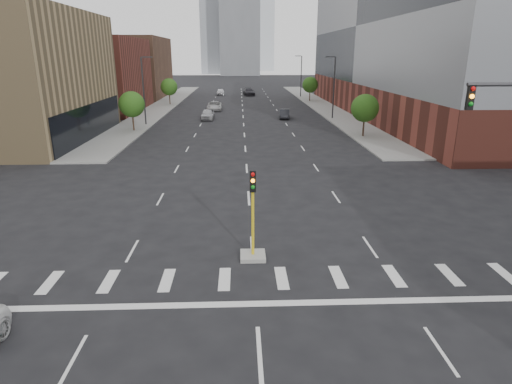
{
  "coord_description": "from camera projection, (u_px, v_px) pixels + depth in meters",
  "views": [
    {
      "loc": [
        -0.56,
        -9.62,
        9.34
      ],
      "look_at": [
        0.25,
        11.58,
        2.5
      ],
      "focal_mm": 30.0,
      "sensor_mm": 36.0,
      "label": 1
    }
  ],
  "objects": [
    {
      "name": "building_right_main",
      "position": [
        431.0,
        43.0,
        66.79
      ],
      "size": [
        24.0,
        70.0,
        22.0
      ],
      "color": "brown",
      "rests_on": "ground"
    },
    {
      "name": "streetlight_right_b",
      "position": [
        301.0,
        74.0,
        96.57
      ],
      "size": [
        1.6,
        0.22,
        9.07
      ],
      "color": "#2D2D30",
      "rests_on": "ground"
    },
    {
      "name": "tower_mid",
      "position": [
        240.0,
        25.0,
        195.47
      ],
      "size": [
        18.0,
        18.0,
        44.0
      ],
      "primitive_type": "cube",
      "color": "slate",
      "rests_on": "ground"
    },
    {
      "name": "median_traffic_signal",
      "position": [
        253.0,
        240.0,
        20.26
      ],
      "size": [
        1.2,
        1.2,
        4.4
      ],
      "color": "#999993",
      "rests_on": "ground"
    },
    {
      "name": "tree_left_far",
      "position": [
        169.0,
        87.0,
        81.8
      ],
      "size": [
        3.2,
        3.2,
        4.85
      ],
      "color": "#382619",
      "rests_on": "ground"
    },
    {
      "name": "building_left_far_a",
      "position": [
        79.0,
        75.0,
        71.95
      ],
      "size": [
        20.0,
        22.0,
        12.0
      ],
      "primitive_type": "cube",
      "color": "brown",
      "rests_on": "ground"
    },
    {
      "name": "tree_right_far",
      "position": [
        310.0,
        85.0,
        87.58
      ],
      "size": [
        3.2,
        3.2,
        4.85
      ],
      "color": "#382619",
      "rests_on": "ground"
    },
    {
      "name": "streetlight_left",
      "position": [
        144.0,
        88.0,
        57.56
      ],
      "size": [
        1.6,
        0.22,
        9.07
      ],
      "color": "#2D2D30",
      "rests_on": "ground"
    },
    {
      "name": "car_far_left",
      "position": [
        214.0,
        106.0,
        74.59
      ],
      "size": [
        2.55,
        5.41,
        1.49
      ],
      "primitive_type": "imported",
      "rotation": [
        0.0,
        0.0,
        0.01
      ],
      "color": "#B2B2B2",
      "rests_on": "ground"
    },
    {
      "name": "building_left_far_b",
      "position": [
        120.0,
        68.0,
        96.53
      ],
      "size": [
        20.0,
        24.0,
        13.0
      ],
      "primitive_type": "cube",
      "color": "brown",
      "rests_on": "ground"
    },
    {
      "name": "car_mid_right",
      "position": [
        284.0,
        114.0,
        64.97
      ],
      "size": [
        1.83,
        4.33,
        1.39
      ],
      "primitive_type": "imported",
      "rotation": [
        0.0,
        0.0,
        -0.09
      ],
      "color": "black",
      "rests_on": "ground"
    },
    {
      "name": "tree_right_near",
      "position": [
        365.0,
        108.0,
        49.54
      ],
      "size": [
        3.2,
        3.2,
        4.85
      ],
      "color": "#382619",
      "rests_on": "ground"
    },
    {
      "name": "tower_left",
      "position": [
        223.0,
        0.0,
        210.21
      ],
      "size": [
        22.0,
        22.0,
        70.0
      ],
      "primitive_type": "cube",
      "color": "#B2B7BC",
      "rests_on": "ground"
    },
    {
      "name": "sidewalk_right_far",
      "position": [
        320.0,
        104.0,
        82.93
      ],
      "size": [
        5.0,
        92.0,
        0.15
      ],
      "primitive_type": "cube",
      "color": "gray",
      "rests_on": "ground"
    },
    {
      "name": "tree_left_near",
      "position": [
        132.0,
        104.0,
        53.28
      ],
      "size": [
        3.2,
        3.2,
        4.85
      ],
      "color": "#382619",
      "rests_on": "ground"
    },
    {
      "name": "sidewalk_left_far",
      "position": [
        164.0,
        105.0,
        81.84
      ],
      "size": [
        5.0,
        92.0,
        0.15
      ],
      "primitive_type": "cube",
      "color": "gray",
      "rests_on": "ground"
    },
    {
      "name": "streetlight_right_a",
      "position": [
        333.0,
        85.0,
        63.29
      ],
      "size": [
        1.6,
        0.22,
        9.07
      ],
      "color": "#2D2D30",
      "rests_on": "ground"
    },
    {
      "name": "car_distant",
      "position": [
        221.0,
        92.0,
        102.65
      ],
      "size": [
        1.95,
        4.56,
        1.53
      ],
      "primitive_type": "imported",
      "rotation": [
        0.0,
        0.0,
        0.03
      ],
      "color": "silver",
      "rests_on": "ground"
    },
    {
      "name": "car_near_left",
      "position": [
        208.0,
        114.0,
        64.06
      ],
      "size": [
        1.95,
        4.63,
        1.56
      ],
      "primitive_type": "imported",
      "rotation": [
        0.0,
        0.0,
        -0.02
      ],
      "color": "#A5A6AA",
      "rests_on": "ground"
    },
    {
      "name": "car_deep_right",
      "position": [
        249.0,
        92.0,
        101.56
      ],
      "size": [
        2.88,
        5.91,
        1.66
      ],
      "primitive_type": "imported",
      "rotation": [
        0.0,
        0.0,
        0.1
      ],
      "color": "#242328",
      "rests_on": "ground"
    }
  ]
}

